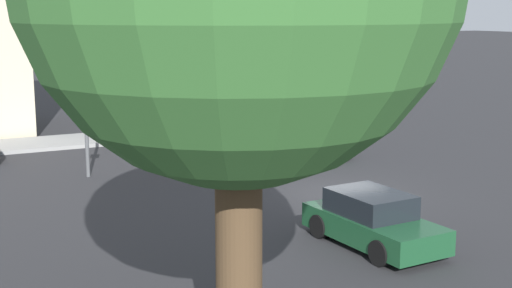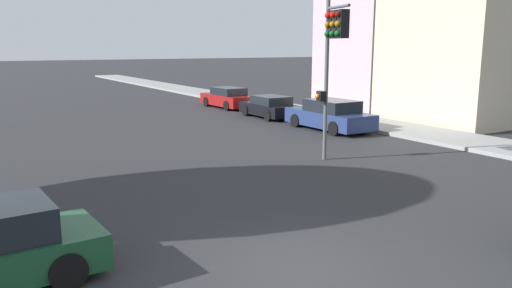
# 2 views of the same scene
# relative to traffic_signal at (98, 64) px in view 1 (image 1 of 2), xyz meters

# --- Properties ---
(ground_plane) EXTENTS (300.00, 300.00, 0.00)m
(ground_plane) POSITION_rel_traffic_signal_xyz_m (-5.91, -6.32, -4.10)
(ground_plane) COLOR #28282B
(traffic_signal) EXTENTS (0.63, 1.66, 5.73)m
(traffic_signal) POSITION_rel_traffic_signal_xyz_m (0.00, 0.00, 0.00)
(traffic_signal) COLOR #515456
(traffic_signal) RESTS_ON ground_plane
(crossing_car_0) EXTENTS (4.08, 2.03, 1.39)m
(crossing_car_0) POSITION_rel_traffic_signal_xyz_m (-10.87, -4.15, -3.44)
(crossing_car_0) COLOR #194728
(crossing_car_0) RESTS_ON ground_plane
(crossing_car_1) EXTENTS (3.99, 1.99, 1.33)m
(crossing_car_1) POSITION_rel_traffic_signal_xyz_m (-0.06, -8.81, -3.46)
(crossing_car_1) COLOR #194728
(crossing_car_1) RESTS_ON ground_plane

